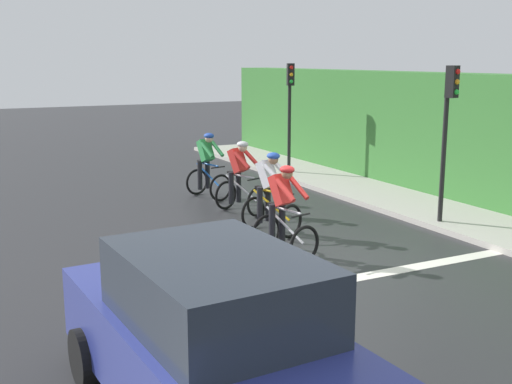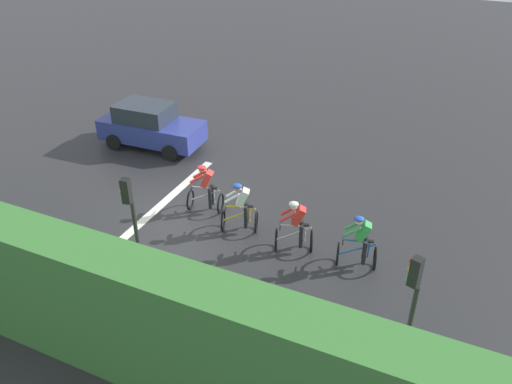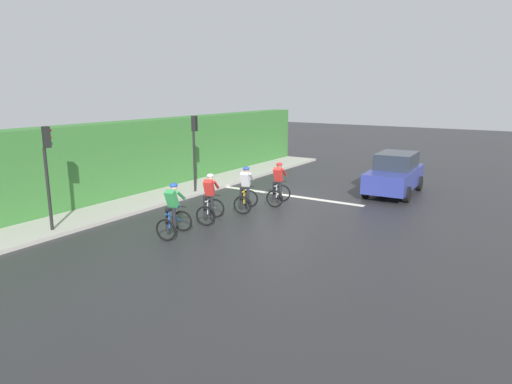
{
  "view_description": "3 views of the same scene",
  "coord_description": "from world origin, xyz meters",
  "px_view_note": "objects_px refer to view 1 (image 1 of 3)",
  "views": [
    {
      "loc": [
        -5.98,
        -8.79,
        3.47
      ],
      "look_at": [
        -0.77,
        1.45,
        1.08
      ],
      "focal_mm": 45.06,
      "sensor_mm": 36.0,
      "label": 1
    },
    {
      "loc": [
        11.62,
        8.15,
        9.37
      ],
      "look_at": [
        -0.57,
        2.57,
        1.15
      ],
      "focal_mm": 36.33,
      "sensor_mm": 36.0,
      "label": 2
    },
    {
      "loc": [
        -9.21,
        16.02,
        4.44
      ],
      "look_at": [
        -0.3,
        2.05,
        0.7
      ],
      "focal_mm": 32.15,
      "sensor_mm": 36.0,
      "label": 3
    }
  ],
  "objects_px": {
    "cyclist_lead": "(207,167)",
    "traffic_light_far_junction": "(290,102)",
    "car_navy": "(208,338)",
    "traffic_light_near_crossing": "(448,121)",
    "cyclist_mid": "(270,195)",
    "cyclist_fourth": "(283,213)",
    "cyclist_second": "(240,179)"
  },
  "relations": [
    {
      "from": "cyclist_mid",
      "to": "cyclist_lead",
      "type": "bearing_deg",
      "value": 87.08
    },
    {
      "from": "cyclist_lead",
      "to": "cyclist_mid",
      "type": "bearing_deg",
      "value": -92.92
    },
    {
      "from": "cyclist_second",
      "to": "traffic_light_near_crossing",
      "type": "relative_size",
      "value": 0.5
    },
    {
      "from": "car_navy",
      "to": "traffic_light_near_crossing",
      "type": "distance_m",
      "value": 8.69
    },
    {
      "from": "car_navy",
      "to": "traffic_light_far_junction",
      "type": "distance_m",
      "value": 13.61
    },
    {
      "from": "cyclist_second",
      "to": "traffic_light_far_junction",
      "type": "relative_size",
      "value": 0.5
    },
    {
      "from": "cyclist_second",
      "to": "cyclist_mid",
      "type": "height_order",
      "value": "same"
    },
    {
      "from": "cyclist_lead",
      "to": "cyclist_mid",
      "type": "relative_size",
      "value": 1.0
    },
    {
      "from": "traffic_light_near_crossing",
      "to": "traffic_light_far_junction",
      "type": "relative_size",
      "value": 1.0
    },
    {
      "from": "cyclist_mid",
      "to": "car_navy",
      "type": "height_order",
      "value": "car_navy"
    },
    {
      "from": "cyclist_lead",
      "to": "cyclist_fourth",
      "type": "height_order",
      "value": "same"
    },
    {
      "from": "traffic_light_near_crossing",
      "to": "traffic_light_far_junction",
      "type": "xyz_separation_m",
      "value": [
        0.16,
        6.72,
        0.0
      ]
    },
    {
      "from": "cyclist_mid",
      "to": "cyclist_fourth",
      "type": "height_order",
      "value": "same"
    },
    {
      "from": "cyclist_lead",
      "to": "traffic_light_far_junction",
      "type": "relative_size",
      "value": 0.5
    },
    {
      "from": "cyclist_second",
      "to": "cyclist_mid",
      "type": "xyz_separation_m",
      "value": [
        -0.22,
        -1.85,
        0.0
      ]
    },
    {
      "from": "cyclist_second",
      "to": "car_navy",
      "type": "xyz_separation_m",
      "value": [
        -4.02,
        -7.71,
        0.08
      ]
    },
    {
      "from": "traffic_light_near_crossing",
      "to": "traffic_light_far_junction",
      "type": "bearing_deg",
      "value": 88.63
    },
    {
      "from": "car_navy",
      "to": "traffic_light_near_crossing",
      "type": "relative_size",
      "value": 1.25
    },
    {
      "from": "cyclist_mid",
      "to": "traffic_light_near_crossing",
      "type": "distance_m",
      "value": 3.93
    },
    {
      "from": "cyclist_lead",
      "to": "cyclist_fourth",
      "type": "xyz_separation_m",
      "value": [
        -0.72,
        -5.2,
        0.0
      ]
    },
    {
      "from": "cyclist_lead",
      "to": "cyclist_fourth",
      "type": "bearing_deg",
      "value": -97.88
    },
    {
      "from": "cyclist_lead",
      "to": "cyclist_fourth",
      "type": "distance_m",
      "value": 5.25
    },
    {
      "from": "cyclist_second",
      "to": "cyclist_fourth",
      "type": "height_order",
      "value": "same"
    },
    {
      "from": "cyclist_lead",
      "to": "cyclist_second",
      "type": "height_order",
      "value": "same"
    },
    {
      "from": "cyclist_fourth",
      "to": "traffic_light_near_crossing",
      "type": "height_order",
      "value": "traffic_light_near_crossing"
    },
    {
      "from": "cyclist_mid",
      "to": "car_navy",
      "type": "relative_size",
      "value": 0.4
    },
    {
      "from": "cyclist_lead",
      "to": "traffic_light_far_junction",
      "type": "xyz_separation_m",
      "value": [
        3.41,
        1.78,
        1.43
      ]
    },
    {
      "from": "cyclist_fourth",
      "to": "traffic_light_near_crossing",
      "type": "distance_m",
      "value": 4.23
    },
    {
      "from": "car_navy",
      "to": "traffic_light_near_crossing",
      "type": "height_order",
      "value": "traffic_light_near_crossing"
    },
    {
      "from": "cyclist_fourth",
      "to": "car_navy",
      "type": "distance_m",
      "value": 5.45
    },
    {
      "from": "traffic_light_far_junction",
      "to": "cyclist_mid",
      "type": "bearing_deg",
      "value": -123.32
    },
    {
      "from": "cyclist_second",
      "to": "cyclist_fourth",
      "type": "bearing_deg",
      "value": -102.63
    }
  ]
}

